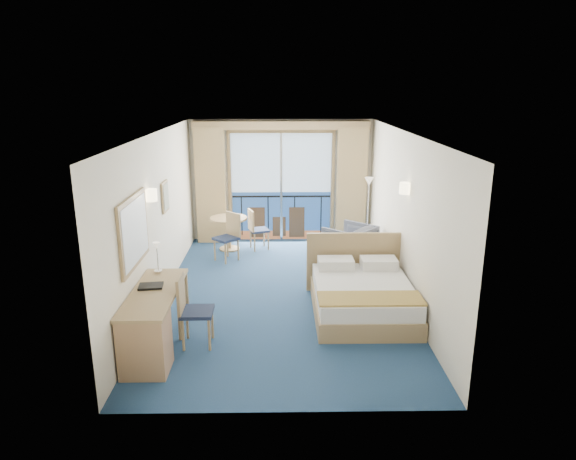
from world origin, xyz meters
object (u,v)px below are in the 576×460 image
object	(u,v)px
desk_chair	(190,306)
table_chair_a	(256,227)
bed	(362,295)
table_chair_b	(229,234)
armchair	(350,244)
round_table	(229,225)
nightstand	(381,267)
floor_lamp	(369,194)
desk	(147,333)

from	to	relation	value
desk_chair	table_chair_a	xyz separation A→B (m)	(0.69, 4.19, -0.07)
bed	table_chair_b	distance (m)	3.43
bed	armchair	distance (m)	2.33
round_table	table_chair_b	xyz separation A→B (m)	(0.07, -0.66, 0.00)
nightstand	table_chair_b	xyz separation A→B (m)	(-2.85, 1.18, 0.30)
armchair	desk_chair	xyz separation A→B (m)	(-2.59, -3.31, 0.18)
armchair	floor_lamp	size ratio (longest dim) A/B	0.56
desk_chair	round_table	xyz separation A→B (m)	(0.12, 4.19, -0.03)
round_table	table_chair_b	world-z (taller)	table_chair_b
nightstand	desk	bearing A→B (deg)	-140.30
desk	desk_chair	size ratio (longest dim) A/B	1.74
desk	desk_chair	world-z (taller)	desk_chair
table_chair_a	desk	bearing A→B (deg)	147.26
bed	floor_lamp	xyz separation A→B (m)	(0.65, 3.47, 0.86)
nightstand	floor_lamp	distance (m)	2.29
floor_lamp	desk_chair	bearing A→B (deg)	-125.00
desk	table_chair_a	xyz separation A→B (m)	(1.14, 4.73, 0.04)
armchair	table_chair_a	size ratio (longest dim) A/B	0.96
desk_chair	armchair	bearing A→B (deg)	-38.76
bed	table_chair_a	distance (m)	3.67
bed	table_chair_a	xyz separation A→B (m)	(-1.78, 3.20, 0.21)
round_table	table_chair_a	world-z (taller)	table_chair_a
floor_lamp	table_chair_a	world-z (taller)	floor_lamp
armchair	table_chair_b	world-z (taller)	table_chair_b
table_chair_b	desk_chair	bearing A→B (deg)	-48.48
nightstand	table_chair_a	xyz separation A→B (m)	(-2.34, 1.84, 0.25)
bed	desk	distance (m)	3.30
armchair	table_chair_b	bearing A→B (deg)	-53.28
armchair	desk_chair	size ratio (longest dim) A/B	0.85
nightstand	desk	size ratio (longest dim) A/B	0.28
desk	table_chair_a	bearing A→B (deg)	76.43
bed	armchair	world-z (taller)	bed
armchair	desk	size ratio (longest dim) A/B	0.49
floor_lamp	table_chair_a	xyz separation A→B (m)	(-2.43, -0.27, -0.65)
desk_chair	round_table	world-z (taller)	desk_chair
nightstand	round_table	world-z (taller)	round_table
desk	table_chair_b	world-z (taller)	table_chair_b
bed	desk	xyz separation A→B (m)	(-2.92, -1.53, 0.16)
nightstand	desk_chair	distance (m)	3.85
bed	armchair	size ratio (longest dim) A/B	2.30
bed	nightstand	distance (m)	1.48
nightstand	floor_lamp	bearing A→B (deg)	87.63
floor_lamp	desk_chair	distance (m)	5.48
armchair	desk_chair	distance (m)	4.21
table_chair_b	round_table	bearing A→B (deg)	140.71
armchair	round_table	bearing A→B (deg)	-67.64
round_table	desk	bearing A→B (deg)	-96.86
desk_chair	round_table	bearing A→B (deg)	-2.37
nightstand	floor_lamp	xyz separation A→B (m)	(0.09, 2.11, 0.90)
floor_lamp	desk_chair	xyz separation A→B (m)	(-3.12, -4.46, -0.58)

